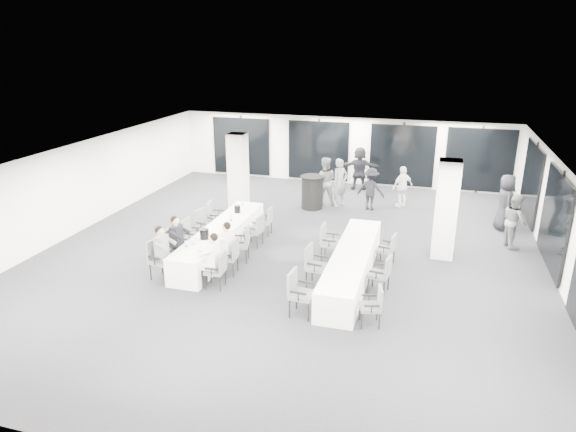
{
  "coord_description": "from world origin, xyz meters",
  "views": [
    {
      "loc": [
        3.71,
        -13.12,
        5.87
      ],
      "look_at": [
        -0.0,
        -0.2,
        1.21
      ],
      "focal_mm": 32.0,
      "sensor_mm": 36.0,
      "label": 1
    }
  ],
  "objects_px": {
    "standing_guest_e": "(506,199)",
    "standing_guest_g": "(232,158)",
    "chair_main_left_far": "(214,215)",
    "chair_main_right_mid": "(243,242)",
    "chair_main_right_fourth": "(256,229)",
    "chair_main_right_far": "(266,220)",
    "banquet_table_side": "(352,265)",
    "chair_side_left_mid": "(314,263)",
    "chair_main_left_mid": "(191,233)",
    "standing_guest_a": "(340,180)",
    "standing_guest_d": "(403,184)",
    "chair_side_right_near": "(374,304)",
    "standing_guest_b": "(325,178)",
    "chair_side_left_near": "(299,290)",
    "standing_guest_f": "(360,165)",
    "cocktail_table": "(312,192)",
    "chair_main_left_near": "(159,257)",
    "ice_bucket_near": "(204,234)",
    "chair_main_left_fourth": "(204,223)",
    "chair_side_left_far": "(328,240)",
    "ice_bucket_far": "(237,209)",
    "banquet_table_main": "(221,240)",
    "chair_main_right_second": "(231,255)",
    "chair_side_right_mid": "(382,272)",
    "chair_side_right_far": "(389,247)",
    "standing_guest_c": "(371,186)",
    "standing_guest_h": "(515,217)",
    "chair_main_left_second": "(173,245)"
  },
  "relations": [
    {
      "from": "banquet_table_side",
      "to": "chair_side_left_mid",
      "type": "distance_m",
      "value": 1.06
    },
    {
      "from": "cocktail_table",
      "to": "standing_guest_c",
      "type": "relative_size",
      "value": 0.69
    },
    {
      "from": "chair_side_left_near",
      "to": "banquet_table_main",
      "type": "bearing_deg",
      "value": -127.76
    },
    {
      "from": "chair_main_left_near",
      "to": "ice_bucket_near",
      "type": "bearing_deg",
      "value": 155.75
    },
    {
      "from": "chair_main_left_mid",
      "to": "standing_guest_e",
      "type": "relative_size",
      "value": 0.48
    },
    {
      "from": "chair_main_right_mid",
      "to": "standing_guest_a",
      "type": "bearing_deg",
      "value": -28.13
    },
    {
      "from": "chair_side_left_far",
      "to": "standing_guest_b",
      "type": "distance_m",
      "value": 5.09
    },
    {
      "from": "banquet_table_side",
      "to": "chair_main_left_fourth",
      "type": "height_order",
      "value": "chair_main_left_fourth"
    },
    {
      "from": "banquet_table_side",
      "to": "ice_bucket_far",
      "type": "xyz_separation_m",
      "value": [
        -3.93,
        2.09,
        0.49
      ]
    },
    {
      "from": "chair_main_right_fourth",
      "to": "chair_side_left_mid",
      "type": "bearing_deg",
      "value": -126.07
    },
    {
      "from": "ice_bucket_near",
      "to": "chair_main_left_fourth",
      "type": "bearing_deg",
      "value": 115.46
    },
    {
      "from": "chair_side_right_near",
      "to": "standing_guest_b",
      "type": "xyz_separation_m",
      "value": [
        -2.83,
        8.09,
        0.5
      ]
    },
    {
      "from": "chair_side_left_mid",
      "to": "standing_guest_a",
      "type": "relative_size",
      "value": 0.52
    },
    {
      "from": "chair_main_right_fourth",
      "to": "chair_main_right_far",
      "type": "relative_size",
      "value": 1.08
    },
    {
      "from": "banquet_table_main",
      "to": "chair_main_right_second",
      "type": "distance_m",
      "value": 1.55
    },
    {
      "from": "standing_guest_a",
      "to": "standing_guest_e",
      "type": "bearing_deg",
      "value": -60.74
    },
    {
      "from": "chair_main_left_fourth",
      "to": "chair_side_left_far",
      "type": "bearing_deg",
      "value": 99.13
    },
    {
      "from": "banquet_table_side",
      "to": "standing_guest_b",
      "type": "bearing_deg",
      "value": 108.57
    },
    {
      "from": "chair_side_left_near",
      "to": "standing_guest_f",
      "type": "distance_m",
      "value": 10.48
    },
    {
      "from": "chair_main_left_near",
      "to": "standing_guest_c",
      "type": "xyz_separation_m",
      "value": [
        4.48,
        7.13,
        0.28
      ]
    },
    {
      "from": "cocktail_table",
      "to": "chair_main_left_far",
      "type": "height_order",
      "value": "cocktail_table"
    },
    {
      "from": "standing_guest_g",
      "to": "ice_bucket_far",
      "type": "xyz_separation_m",
      "value": [
        2.63,
        -6.13,
        -0.14
      ]
    },
    {
      "from": "cocktail_table",
      "to": "chair_main_right_far",
      "type": "distance_m",
      "value": 3.09
    },
    {
      "from": "chair_side_left_far",
      "to": "ice_bucket_far",
      "type": "bearing_deg",
      "value": -107.77
    },
    {
      "from": "chair_side_right_far",
      "to": "standing_guest_c",
      "type": "bearing_deg",
      "value": 23.1
    },
    {
      "from": "chair_main_right_fourth",
      "to": "chair_side_left_near",
      "type": "height_order",
      "value": "chair_side_left_near"
    },
    {
      "from": "chair_main_left_second",
      "to": "chair_main_right_mid",
      "type": "height_order",
      "value": "chair_main_left_second"
    },
    {
      "from": "standing_guest_b",
      "to": "ice_bucket_near",
      "type": "height_order",
      "value": "standing_guest_b"
    },
    {
      "from": "chair_main_left_fourth",
      "to": "chair_main_right_second",
      "type": "bearing_deg",
      "value": 54.43
    },
    {
      "from": "standing_guest_c",
      "to": "standing_guest_f",
      "type": "relative_size",
      "value": 0.87
    },
    {
      "from": "banquet_table_main",
      "to": "chair_side_left_near",
      "type": "relative_size",
      "value": 4.79
    },
    {
      "from": "chair_side_right_near",
      "to": "standing_guest_d",
      "type": "relative_size",
      "value": 0.52
    },
    {
      "from": "chair_main_right_mid",
      "to": "ice_bucket_far",
      "type": "bearing_deg",
      "value": 13.33
    },
    {
      "from": "standing_guest_d",
      "to": "standing_guest_g",
      "type": "xyz_separation_m",
      "value": [
        -7.35,
        1.72,
        0.15
      ]
    },
    {
      "from": "chair_main_left_far",
      "to": "standing_guest_g",
      "type": "xyz_separation_m",
      "value": [
        -1.81,
        6.06,
        0.43
      ]
    },
    {
      "from": "banquet_table_main",
      "to": "ice_bucket_near",
      "type": "relative_size",
      "value": 17.95
    },
    {
      "from": "chair_main_left_second",
      "to": "standing_guest_b",
      "type": "xyz_separation_m",
      "value": [
        2.75,
        6.51,
        0.41
      ]
    },
    {
      "from": "chair_side_left_mid",
      "to": "standing_guest_h",
      "type": "xyz_separation_m",
      "value": [
        5.08,
        4.1,
        0.32
      ]
    },
    {
      "from": "chair_main_left_far",
      "to": "chair_main_right_mid",
      "type": "relative_size",
      "value": 1.01
    },
    {
      "from": "chair_side_left_mid",
      "to": "ice_bucket_far",
      "type": "distance_m",
      "value": 4.11
    },
    {
      "from": "chair_main_right_second",
      "to": "standing_guest_d",
      "type": "xyz_separation_m",
      "value": [
        3.88,
        7.09,
        0.31
      ]
    },
    {
      "from": "chair_main_left_mid",
      "to": "chair_side_right_mid",
      "type": "bearing_deg",
      "value": 80.65
    },
    {
      "from": "ice_bucket_far",
      "to": "standing_guest_f",
      "type": "bearing_deg",
      "value": 65.37
    },
    {
      "from": "chair_main_left_fourth",
      "to": "standing_guest_a",
      "type": "height_order",
      "value": "standing_guest_a"
    },
    {
      "from": "chair_side_right_near",
      "to": "standing_guest_b",
      "type": "distance_m",
      "value": 8.59
    },
    {
      "from": "standing_guest_e",
      "to": "standing_guest_g",
      "type": "relative_size",
      "value": 1.03
    },
    {
      "from": "banquet_table_side",
      "to": "chair_main_left_mid",
      "type": "height_order",
      "value": "chair_main_left_mid"
    },
    {
      "from": "banquet_table_side",
      "to": "chair_main_right_mid",
      "type": "distance_m",
      "value": 3.1
    },
    {
      "from": "chair_main_left_second",
      "to": "chair_main_left_mid",
      "type": "bearing_deg",
      "value": 174.65
    },
    {
      "from": "chair_side_left_far",
      "to": "standing_guest_f",
      "type": "distance_m",
      "value": 7.31
    }
  ]
}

